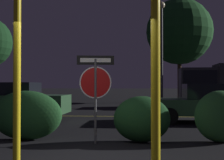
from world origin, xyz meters
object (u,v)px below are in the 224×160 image
object	(u,v)px
yellow_pole_left	(17,62)
hedge_bush_3	(220,117)
street_lamp	(162,39)
tree_0	(179,32)
stop_sign	(95,82)
passing_car_2	(206,103)
yellow_pole_right	(155,65)
hedge_bush_1	(27,115)
passing_car_1	(10,101)
hedge_bush_2	(142,119)

from	to	relation	value
yellow_pole_left	hedge_bush_3	xyz separation A→B (m)	(4.12, 2.44, -1.16)
street_lamp	tree_0	xyz separation A→B (m)	(1.93, 6.08, 1.49)
stop_sign	passing_car_2	bearing A→B (deg)	43.27
passing_car_2	yellow_pole_right	bearing A→B (deg)	162.75
passing_car_2	tree_0	bearing A→B (deg)	-2.28
stop_sign	hedge_bush_1	xyz separation A→B (m)	(-1.81, 0.34, -0.85)
yellow_pole_right	passing_car_2	size ratio (longest dim) A/B	0.75
yellow_pole_right	passing_car_2	distance (m)	7.13
stop_sign	yellow_pole_right	bearing A→B (deg)	-67.16
stop_sign	passing_car_1	world-z (taller)	stop_sign
stop_sign	passing_car_1	bearing A→B (deg)	122.34
tree_0	street_lamp	bearing A→B (deg)	-107.64
hedge_bush_3	passing_car_1	bearing A→B (deg)	148.86
yellow_pole_left	yellow_pole_right	distance (m)	2.42
hedge_bush_1	street_lamp	bearing A→B (deg)	70.47
passing_car_2	passing_car_1	bearing A→B (deg)	90.97
yellow_pole_right	stop_sign	bearing A→B (deg)	121.60
hedge_bush_1	passing_car_1	bearing A→B (deg)	117.39
hedge_bush_3	tree_0	xyz separation A→B (m)	(1.48, 18.35, 5.20)
hedge_bush_1	passing_car_1	xyz separation A→B (m)	(-2.22, 4.29, 0.12)
yellow_pole_right	passing_car_2	world-z (taller)	yellow_pole_right
street_lamp	hedge_bush_3	bearing A→B (deg)	-87.87
yellow_pole_left	passing_car_2	world-z (taller)	yellow_pole_left
hedge_bush_1	hedge_bush_3	xyz separation A→B (m)	(4.82, 0.03, 0.00)
hedge_bush_2	passing_car_1	size ratio (longest dim) A/B	0.29
passing_car_1	yellow_pole_right	bearing A→B (deg)	-140.86
yellow_pole_right	street_lamp	distance (m)	15.05
yellow_pole_right	street_lamp	bearing A→B (deg)	85.17
hedge_bush_2	tree_0	bearing A→B (deg)	79.64
hedge_bush_2	passing_car_2	bearing A→B (deg)	60.36
hedge_bush_1	tree_0	distance (m)	20.12
hedge_bush_2	tree_0	xyz separation A→B (m)	(3.38, 18.48, 5.27)
passing_car_1	tree_0	size ratio (longest dim) A/B	0.55
passing_car_1	tree_0	xyz separation A→B (m)	(8.52, 14.09, 5.08)
stop_sign	passing_car_1	xyz separation A→B (m)	(-4.04, 4.63, -0.72)
yellow_pole_right	hedge_bush_2	xyz separation A→B (m)	(-0.20, 2.37, -1.17)
street_lamp	tree_0	world-z (taller)	tree_0
street_lamp	passing_car_2	bearing A→B (deg)	-82.85
passing_car_2	street_lamp	world-z (taller)	street_lamp
hedge_bush_3	passing_car_2	distance (m)	4.23
hedge_bush_3	passing_car_2	size ratio (longest dim) A/B	0.27
hedge_bush_1	street_lamp	distance (m)	13.58
yellow_pole_left	passing_car_2	xyz separation A→B (m)	(4.68, 6.64, -1.08)
yellow_pole_right	passing_car_1	bearing A→B (deg)	128.36
yellow_pole_left	hedge_bush_2	xyz separation A→B (m)	(2.22, 2.32, -1.23)
yellow_pole_right	tree_0	world-z (taller)	tree_0
hedge_bush_1	stop_sign	bearing A→B (deg)	-10.52
yellow_pole_right	passing_car_2	bearing A→B (deg)	71.32
yellow_pole_left	hedge_bush_3	world-z (taller)	yellow_pole_left
hedge_bush_2	street_lamp	size ratio (longest dim) A/B	0.20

